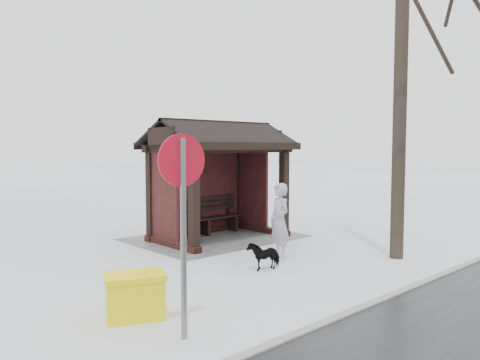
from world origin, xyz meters
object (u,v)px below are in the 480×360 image
at_px(bus_shelter, 215,156).
at_px(pedestrian, 279,221).
at_px(grit_bin, 135,296).
at_px(dog, 264,255).
at_px(road_sign, 182,194).

bearing_deg(bus_shelter, pedestrian, 80.79).
distance_m(bus_shelter, grit_bin, 6.13).
distance_m(bus_shelter, dog, 3.83).
height_order(dog, grit_bin, grit_bin).
height_order(pedestrian, grit_bin, pedestrian).
distance_m(bus_shelter, pedestrian, 3.04).
distance_m(dog, grit_bin, 3.29).
xyz_separation_m(pedestrian, road_sign, (3.99, 2.05, 1.02)).
xyz_separation_m(dog, grit_bin, (3.23, 0.65, 0.05)).
xyz_separation_m(pedestrian, grit_bin, (4.08, 1.02, -0.50)).
bearing_deg(dog, pedestrian, 124.61).
height_order(grit_bin, road_sign, road_sign).
height_order(pedestrian, dog, pedestrian).
bearing_deg(pedestrian, dog, -47.85).
height_order(dog, road_sign, road_sign).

